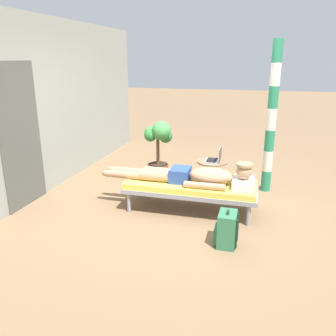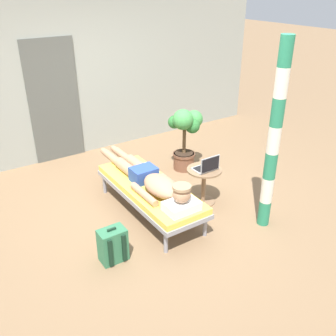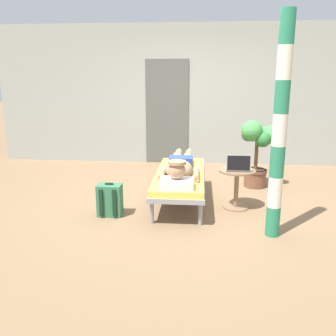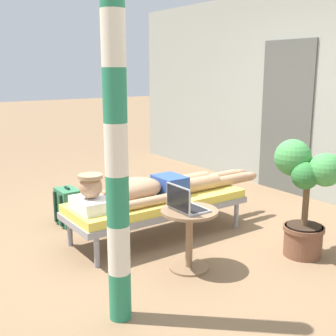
{
  "view_description": "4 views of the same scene",
  "coord_description": "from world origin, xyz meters",
  "px_view_note": "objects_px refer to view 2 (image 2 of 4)",
  "views": [
    {
      "loc": [
        -4.64,
        -0.98,
        2.07
      ],
      "look_at": [
        -0.32,
        0.18,
        0.65
      ],
      "focal_mm": 37.12,
      "sensor_mm": 36.0,
      "label": 1
    },
    {
      "loc": [
        -2.36,
        -3.85,
        2.86
      ],
      "look_at": [
        0.06,
        -0.2,
        0.65
      ],
      "focal_mm": 40.43,
      "sensor_mm": 36.0,
      "label": 2
    },
    {
      "loc": [
        0.11,
        -4.95,
        1.7
      ],
      "look_at": [
        -0.33,
        -0.11,
        0.48
      ],
      "focal_mm": 38.87,
      "sensor_mm": 36.0,
      "label": 3
    },
    {
      "loc": [
        3.28,
        -2.42,
        1.66
      ],
      "look_at": [
        -0.28,
        0.11,
        0.66
      ],
      "focal_mm": 46.31,
      "sensor_mm": 36.0,
      "label": 4
    }
  ],
  "objects_px": {
    "laptop": "(207,167)",
    "backpack": "(113,245)",
    "lounge_chair": "(150,190)",
    "porch_post": "(274,140)",
    "side_table": "(204,180)",
    "person_reclining": "(152,180)",
    "potted_plant": "(186,133)"
  },
  "relations": [
    {
      "from": "laptop",
      "to": "backpack",
      "type": "bearing_deg",
      "value": -167.51
    },
    {
      "from": "side_table",
      "to": "porch_post",
      "type": "bearing_deg",
      "value": -69.13
    },
    {
      "from": "person_reclining",
      "to": "potted_plant",
      "type": "distance_m",
      "value": 1.45
    },
    {
      "from": "lounge_chair",
      "to": "porch_post",
      "type": "relative_size",
      "value": 0.79
    },
    {
      "from": "backpack",
      "to": "porch_post",
      "type": "height_order",
      "value": "porch_post"
    },
    {
      "from": "laptop",
      "to": "backpack",
      "type": "xyz_separation_m",
      "value": [
        -1.61,
        -0.36,
        -0.39
      ]
    },
    {
      "from": "lounge_chair",
      "to": "porch_post",
      "type": "distance_m",
      "value": 1.71
    },
    {
      "from": "lounge_chair",
      "to": "porch_post",
      "type": "height_order",
      "value": "porch_post"
    },
    {
      "from": "person_reclining",
      "to": "backpack",
      "type": "distance_m",
      "value": 1.06
    },
    {
      "from": "porch_post",
      "to": "side_table",
      "type": "bearing_deg",
      "value": 110.87
    },
    {
      "from": "person_reclining",
      "to": "backpack",
      "type": "xyz_separation_m",
      "value": [
        -0.85,
        -0.55,
        -0.32
      ]
    },
    {
      "from": "side_table",
      "to": "potted_plant",
      "type": "distance_m",
      "value": 1.11
    },
    {
      "from": "lounge_chair",
      "to": "backpack",
      "type": "relative_size",
      "value": 4.34
    },
    {
      "from": "laptop",
      "to": "potted_plant",
      "type": "bearing_deg",
      "value": 68.97
    },
    {
      "from": "person_reclining",
      "to": "side_table",
      "type": "relative_size",
      "value": 4.15
    },
    {
      "from": "backpack",
      "to": "porch_post",
      "type": "xyz_separation_m",
      "value": [
        1.93,
        -0.44,
        0.98
      ]
    },
    {
      "from": "backpack",
      "to": "potted_plant",
      "type": "xyz_separation_m",
      "value": [
        2.01,
        1.4,
        0.45
      ]
    },
    {
      "from": "lounge_chair",
      "to": "person_reclining",
      "type": "distance_m",
      "value": 0.18
    },
    {
      "from": "potted_plant",
      "to": "porch_post",
      "type": "relative_size",
      "value": 0.46
    },
    {
      "from": "laptop",
      "to": "person_reclining",
      "type": "bearing_deg",
      "value": 165.71
    },
    {
      "from": "person_reclining",
      "to": "porch_post",
      "type": "xyz_separation_m",
      "value": [
        1.08,
        -0.99,
        0.65
      ]
    },
    {
      "from": "laptop",
      "to": "backpack",
      "type": "height_order",
      "value": "laptop"
    },
    {
      "from": "person_reclining",
      "to": "backpack",
      "type": "bearing_deg",
      "value": -147.1
    },
    {
      "from": "backpack",
      "to": "potted_plant",
      "type": "bearing_deg",
      "value": 34.91
    },
    {
      "from": "backpack",
      "to": "potted_plant",
      "type": "relative_size",
      "value": 0.4
    },
    {
      "from": "lounge_chair",
      "to": "porch_post",
      "type": "xyz_separation_m",
      "value": [
        1.08,
        -1.03,
        0.83
      ]
    },
    {
      "from": "side_table",
      "to": "backpack",
      "type": "height_order",
      "value": "side_table"
    },
    {
      "from": "backpack",
      "to": "side_table",
      "type": "bearing_deg",
      "value": 14.22
    },
    {
      "from": "potted_plant",
      "to": "porch_post",
      "type": "bearing_deg",
      "value": -92.49
    },
    {
      "from": "potted_plant",
      "to": "side_table",
      "type": "bearing_deg",
      "value": -112.01
    },
    {
      "from": "person_reclining",
      "to": "backpack",
      "type": "relative_size",
      "value": 5.12
    },
    {
      "from": "lounge_chair",
      "to": "potted_plant",
      "type": "relative_size",
      "value": 1.72
    }
  ]
}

